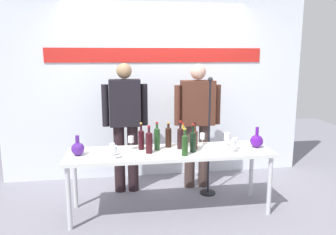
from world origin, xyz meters
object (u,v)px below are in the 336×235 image
object	(u,v)px
wine_glass_right_2	(235,141)
presenter_right	(197,118)
display_table	(170,156)
decanter_blue_right	(257,141)
wine_bottle_4	(183,136)
wine_bottle_5	(141,139)
microphone_stand	(209,156)
wine_bottle_1	(195,138)
wine_bottle_7	(168,136)
wine_glass_left_2	(131,140)
wine_bottle_0	(157,138)
wine_bottle_2	(185,144)
decanter_blue_left	(78,148)
wine_glass_right_0	(233,144)
presenter_left	(125,120)
wine_glass_right_1	(202,136)
wine_glass_right_3	(227,137)
wine_bottle_8	(193,140)
wine_bottle_3	(180,137)
wine_glass_left_1	(112,147)
wine_glass_left_0	(114,150)

from	to	relation	value
wine_glass_right_2	presenter_right	bearing A→B (deg)	109.81
display_table	decanter_blue_right	world-z (taller)	decanter_blue_right
wine_bottle_4	wine_bottle_5	world-z (taller)	wine_bottle_5
decanter_blue_right	microphone_stand	world-z (taller)	microphone_stand
wine_bottle_1	microphone_stand	xyz separation A→B (m)	(0.27, 0.37, -0.34)
wine_bottle_7	wine_glass_right_2	size ratio (longest dim) A/B	2.15
display_table	wine_glass_left_2	size ratio (longest dim) A/B	14.87
wine_bottle_0	wine_bottle_2	size ratio (longest dim) A/B	1.07
decanter_blue_left	decanter_blue_right	distance (m)	2.02
wine_bottle_0	wine_glass_right_0	xyz separation A→B (m)	(0.81, -0.23, -0.04)
microphone_stand	presenter_left	bearing A→B (deg)	165.52
wine_glass_right_0	wine_glass_right_1	world-z (taller)	wine_glass_right_1
wine_glass_right_2	wine_glass_right_3	size ratio (longest dim) A/B	0.88
wine_bottle_8	wine_glass_right_0	bearing A→B (deg)	-11.66
wine_bottle_3	wine_glass_right_2	distance (m)	0.62
wine_bottle_5	wine_glass_left_1	world-z (taller)	wine_bottle_5
display_table	wine_bottle_0	bearing A→B (deg)	153.53
presenter_left	wine_bottle_5	xyz separation A→B (m)	(0.16, -0.56, -0.11)
decanter_blue_right	wine_glass_right_3	world-z (taller)	decanter_blue_right
wine_glass_left_0	wine_glass_right_0	world-z (taller)	wine_glass_left_0
display_table	wine_glass_right_2	xyz separation A→B (m)	(0.74, -0.06, 0.16)
decanter_blue_right	wine_bottle_3	bearing A→B (deg)	174.56
wine_bottle_1	presenter_right	bearing A→B (deg)	73.78
display_table	wine_glass_right_0	xyz separation A→B (m)	(0.67, -0.16, 0.16)
wine_glass_right_1	wine_glass_right_2	distance (m)	0.41
display_table	wine_glass_left_0	size ratio (longest dim) A/B	16.03
decanter_blue_right	wine_glass_right_0	distance (m)	0.38
wine_bottle_1	wine_glass_right_0	xyz separation A→B (m)	(0.38, -0.20, -0.03)
wine_bottle_1	wine_bottle_8	xyz separation A→B (m)	(-0.05, -0.11, 0.00)
wine_bottle_3	wine_bottle_5	size ratio (longest dim) A/B	1.05
wine_glass_left_0	microphone_stand	size ratio (longest dim) A/B	0.09
display_table	wine_bottle_5	size ratio (longest dim) A/B	7.38
wine_glass_left_2	wine_glass_right_1	distance (m)	0.85
wine_bottle_2	wine_glass_right_1	distance (m)	0.49
wine_bottle_2	wine_bottle_7	xyz separation A→B (m)	(-0.12, 0.35, 0.00)
decanter_blue_left	wine_bottle_8	distance (m)	1.25
display_table	wine_bottle_1	world-z (taller)	wine_bottle_1
wine_bottle_3	wine_glass_right_0	world-z (taller)	wine_bottle_3
presenter_left	wine_bottle_3	distance (m)	0.85
wine_bottle_7	wine_glass_left_1	bearing A→B (deg)	-158.70
display_table	wine_glass_right_1	world-z (taller)	wine_glass_right_1
wine_bottle_4	wine_glass_right_0	distance (m)	0.60
wine_bottle_3	wine_glass_right_0	size ratio (longest dim) A/B	2.30
wine_glass_right_1	presenter_left	bearing A→B (deg)	152.18
wine_bottle_4	wine_bottle_8	world-z (taller)	wine_bottle_8
wine_bottle_0	wine_bottle_1	xyz separation A→B (m)	(0.43, -0.04, -0.01)
decanter_blue_left	presenter_right	xyz separation A→B (m)	(1.48, 0.68, 0.16)
decanter_blue_right	wine_glass_right_3	bearing A→B (deg)	159.95
wine_bottle_7	wine_glass_right_1	bearing A→B (deg)	4.69
wine_bottle_4	presenter_left	bearing A→B (deg)	142.78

